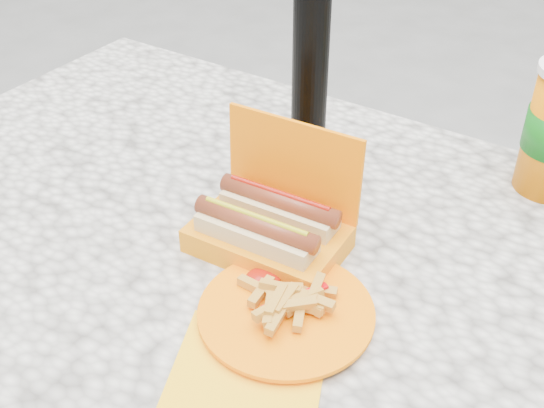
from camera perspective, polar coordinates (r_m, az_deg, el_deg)
The scene contains 3 objects.
picnic_table at distance 0.99m, azimuth -2.06°, elevation -6.94°, with size 1.20×0.80×0.75m.
hotdog_box at distance 0.87m, azimuth -0.17°, elevation -1.81°, with size 0.20×0.14×0.16m.
fries_plate at distance 0.78m, azimuth 0.91°, elevation -9.25°, with size 0.21×0.30×0.04m.
Camera 1 is at (0.43, -0.59, 1.31)m, focal length 45.00 mm.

